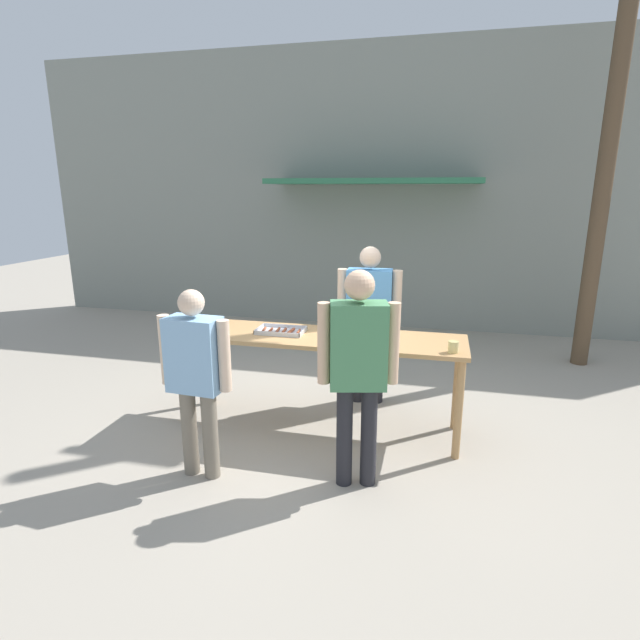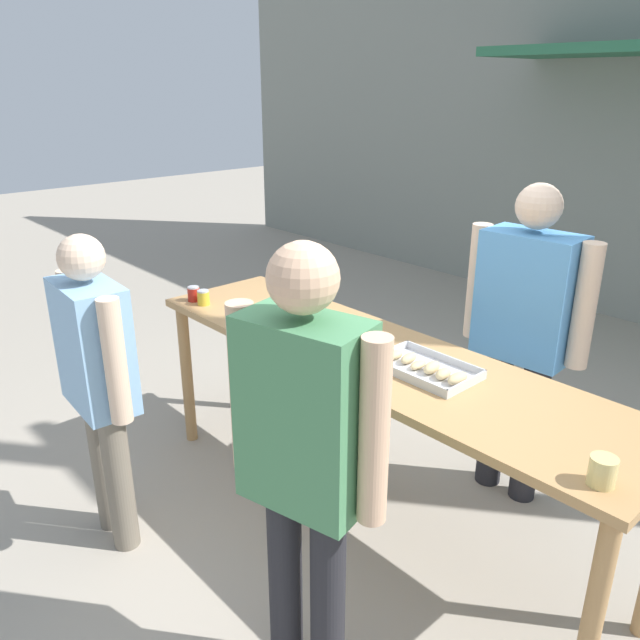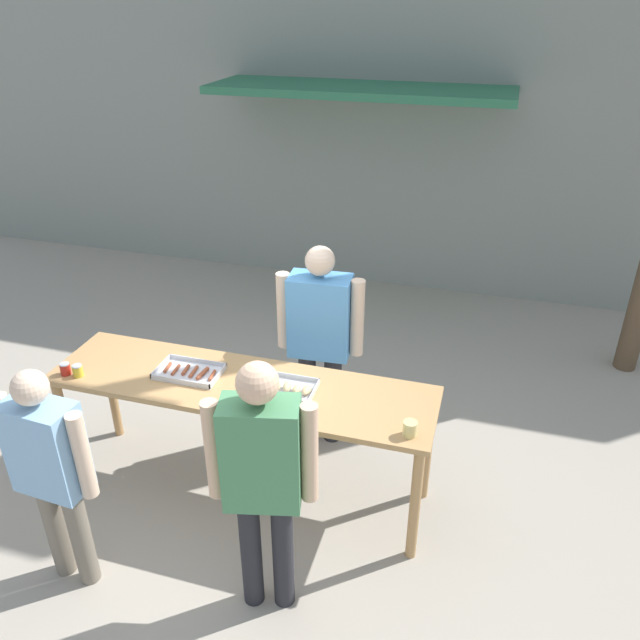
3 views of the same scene
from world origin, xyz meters
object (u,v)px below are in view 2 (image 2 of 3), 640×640
object	(u,v)px
condiment_jar_mustard	(194,294)
person_customer_with_cup	(305,447)
food_tray_sausages	(321,327)
food_tray_buns	(427,368)
beer_cup	(602,471)
person_server_behind_table	(524,322)
condiment_jar_ketchup	(203,298)
person_customer_holding_hotdog	(97,371)

from	to	relation	value
condiment_jar_mustard	person_customer_with_cup	distance (m)	1.84
food_tray_sausages	condiment_jar_mustard	xyz separation A→B (m)	(-0.83, -0.25, 0.03)
person_customer_with_cup	food_tray_buns	bearing A→B (deg)	-91.36
condiment_jar_mustard	beer_cup	bearing A→B (deg)	0.21
food_tray_sausages	person_server_behind_table	xyz separation A→B (m)	(0.74, 0.73, 0.05)
food_tray_buns	condiment_jar_mustard	xyz separation A→B (m)	(-1.54, -0.25, 0.02)
beer_cup	condiment_jar_ketchup	bearing A→B (deg)	-179.90
food_tray_buns	person_customer_with_cup	world-z (taller)	person_customer_with_cup
condiment_jar_ketchup	beer_cup	xyz separation A→B (m)	(2.33, 0.00, 0.01)
person_server_behind_table	person_customer_holding_hotdog	size ratio (longest dim) A/B	1.10
condiment_jar_mustard	beer_cup	distance (m)	2.43
food_tray_buns	person_customer_holding_hotdog	bearing A→B (deg)	-135.41
food_tray_buns	person_server_behind_table	world-z (taller)	person_server_behind_table
food_tray_sausages	beer_cup	xyz separation A→B (m)	(1.60, -0.24, 0.04)
condiment_jar_mustard	person_customer_holding_hotdog	xyz separation A→B (m)	(0.47, -0.81, -0.07)
condiment_jar_ketchup	food_tray_sausages	bearing A→B (deg)	18.27
food_tray_buns	person_customer_with_cup	size ratio (longest dim) A/B	0.26
person_server_behind_table	person_customer_with_cup	world-z (taller)	person_customer_with_cup
food_tray_sausages	condiment_jar_mustard	size ratio (longest dim) A/B	5.22
food_tray_sausages	person_customer_holding_hotdog	distance (m)	1.12
food_tray_sausages	person_customer_with_cup	bearing A→B (deg)	-44.77
condiment_jar_mustard	food_tray_buns	bearing A→B (deg)	9.15
food_tray_buns	food_tray_sausages	bearing A→B (deg)	179.92
food_tray_buns	beer_cup	xyz separation A→B (m)	(0.89, -0.24, 0.03)
food_tray_buns	beer_cup	world-z (taller)	beer_cup
food_tray_sausages	person_customer_with_cup	size ratio (longest dim) A/B	0.26
food_tray_buns	condiment_jar_mustard	size ratio (longest dim) A/B	5.18
beer_cup	person_server_behind_table	size ratio (longest dim) A/B	0.06
beer_cup	person_customer_holding_hotdog	bearing A→B (deg)	-157.47
person_customer_with_cup	person_server_behind_table	bearing A→B (deg)	-98.14
condiment_jar_mustard	person_server_behind_table	bearing A→B (deg)	31.93
condiment_jar_mustard	person_customer_holding_hotdog	size ratio (longest dim) A/B	0.06
condiment_jar_mustard	person_customer_with_cup	world-z (taller)	person_customer_with_cup
food_tray_sausages	condiment_jar_mustard	world-z (taller)	condiment_jar_mustard
food_tray_sausages	person_server_behind_table	world-z (taller)	person_server_behind_table
condiment_jar_ketchup	person_customer_with_cup	bearing A→B (deg)	-21.45
food_tray_buns	beer_cup	size ratio (longest dim) A/B	4.53
condiment_jar_ketchup	person_server_behind_table	world-z (taller)	person_server_behind_table
condiment_jar_mustard	person_server_behind_table	size ratio (longest dim) A/B	0.05
food_tray_buns	condiment_jar_ketchup	bearing A→B (deg)	-170.44
beer_cup	person_customer_holding_hotdog	xyz separation A→B (m)	(-1.96, -0.81, -0.08)
food_tray_sausages	condiment_jar_ketchup	size ratio (longest dim) A/B	5.22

